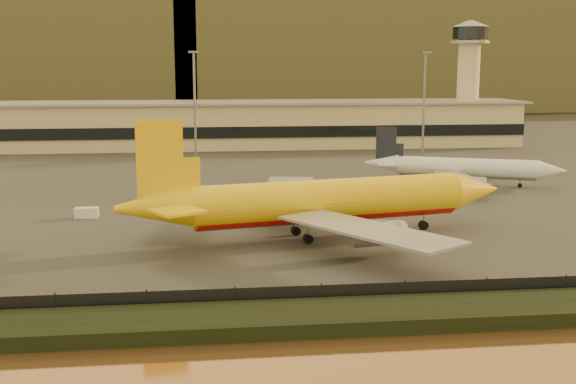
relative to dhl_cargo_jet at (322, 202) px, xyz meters
name	(u,v)px	position (x,y,z in m)	size (l,w,h in m)	color
ground	(284,272)	(-6.76, -14.73, -4.96)	(900.00, 900.00, 0.00)	black
embankment	(306,318)	(-6.76, -31.73, -4.26)	(320.00, 7.00, 1.40)	black
tarmac	(239,161)	(-6.76, 80.27, -4.86)	(320.00, 220.00, 0.20)	#2D2D2D
perimeter_fence	(300,297)	(-6.76, -27.73, -3.66)	(300.00, 0.05, 2.20)	black
terminal_building	(180,125)	(-21.28, 110.82, 1.29)	(202.00, 25.00, 12.60)	#C5B489
control_tower	(469,69)	(63.24, 116.27, 16.71)	(11.20, 11.20, 35.50)	#C5B489
apron_light_masts	(314,99)	(8.24, 60.27, 10.75)	(152.20, 12.20, 25.40)	slate
distant_hills	(178,50)	(-27.50, 325.27, 26.43)	(470.00, 160.00, 70.00)	brown
dhl_cargo_jet	(322,202)	(0.00, 0.00, 0.00)	(53.07, 51.17, 15.93)	yellow
white_narrowbody_jet	(463,168)	(33.49, 38.74, -1.57)	(35.55, 33.56, 10.67)	white
gse_vehicle_yellow	(334,211)	(3.80, 11.71, -3.72)	(4.59, 2.07, 2.07)	yellow
gse_vehicle_white	(87,213)	(-32.69, 16.48, -3.99)	(3.41, 1.54, 1.54)	white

